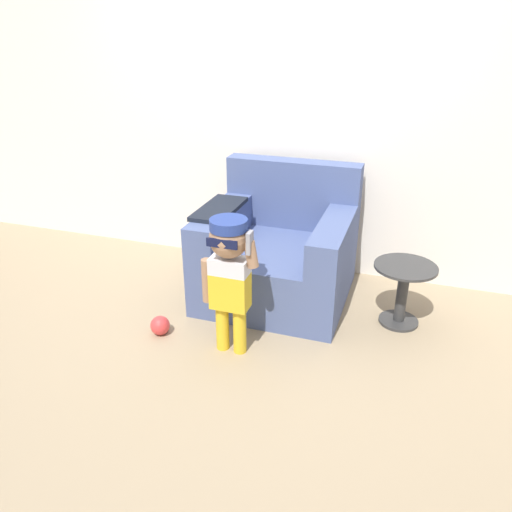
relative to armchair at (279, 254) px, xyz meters
name	(u,v)px	position (x,y,z in m)	size (l,w,h in m)	color
ground_plane	(248,303)	(-0.17, -0.23, -0.33)	(10.00, 10.00, 0.00)	#998466
wall_back	(281,108)	(-0.17, 0.56, 0.97)	(10.00, 0.05, 2.60)	silver
armchair	(279,254)	(0.00, 0.00, 0.00)	(1.06, 1.00, 0.95)	#475684
person_child	(229,266)	(-0.07, -0.81, 0.26)	(0.36, 0.27, 0.89)	gold
side_table	(403,289)	(0.92, -0.14, -0.07)	(0.42, 0.42, 0.44)	#333333
toy_ball	(160,325)	(-0.59, -0.80, -0.27)	(0.13, 0.13, 0.13)	#D13838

